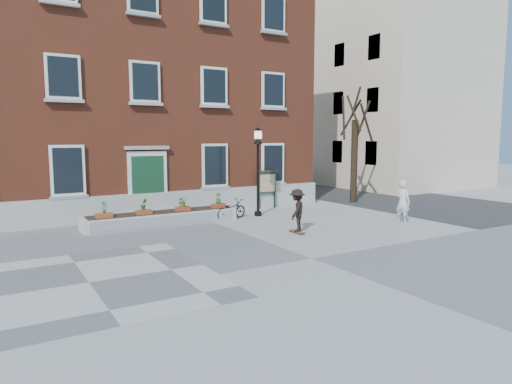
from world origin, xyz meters
TOP-DOWN VIEW (x-y plane):
  - ground at (0.00, 0.00)m, footprint 100.00×100.00m
  - checker_patch at (-6.00, 1.00)m, footprint 6.00×6.00m
  - bicycle at (0.97, 6.86)m, footprint 1.71×0.98m
  - parked_car at (10.94, 17.74)m, footprint 1.60×4.54m
  - bystander at (6.57, 2.49)m, footprint 0.51×0.70m
  - brick_building at (-2.00, 13.98)m, footprint 18.40×10.85m
  - planter_assembly at (-1.99, 7.18)m, footprint 6.20×1.12m
  - bare_tree at (9.01, 8.01)m, footprint 1.83×1.83m
  - side_street at (17.99, 19.78)m, footprint 15.20×36.00m
  - lamp_post at (2.38, 6.98)m, footprint 0.40×0.40m
  - notice_board at (3.92, 8.67)m, footprint 1.10×0.16m
  - skateboarder at (1.70, 3.08)m, footprint 1.14×1.09m

SIDE VIEW (x-z plane):
  - ground at x=0.00m, z-range 0.00..0.00m
  - checker_patch at x=-6.00m, z-range 0.00..0.01m
  - planter_assembly at x=-1.99m, z-range -0.27..0.88m
  - bicycle at x=0.97m, z-range 0.00..0.85m
  - parked_car at x=10.94m, z-range 0.00..1.50m
  - skateboarder at x=1.70m, z-range 0.03..1.67m
  - bystander at x=6.57m, z-range 0.00..1.77m
  - notice_board at x=3.92m, z-range 0.33..2.20m
  - lamp_post at x=2.38m, z-range 0.57..4.50m
  - bare_tree at x=9.01m, z-range -0.29..5.87m
  - brick_building at x=-2.00m, z-range 0.00..12.60m
  - side_street at x=17.99m, z-range -0.23..14.27m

